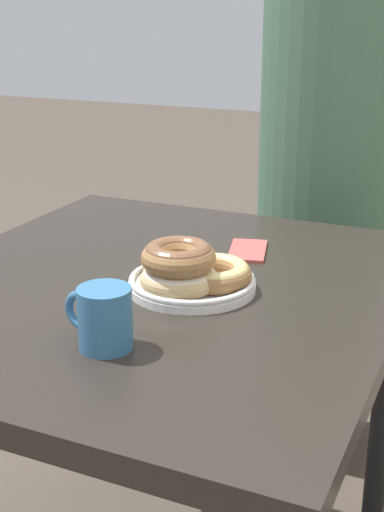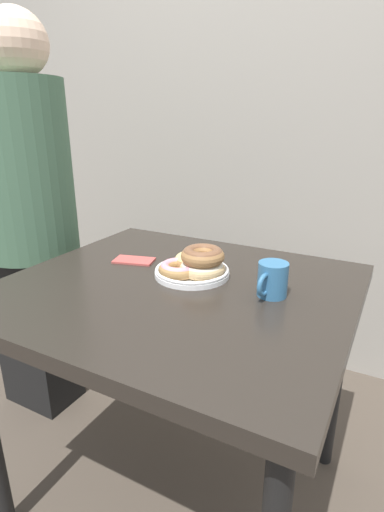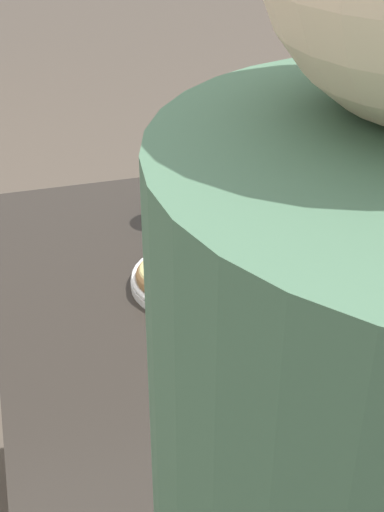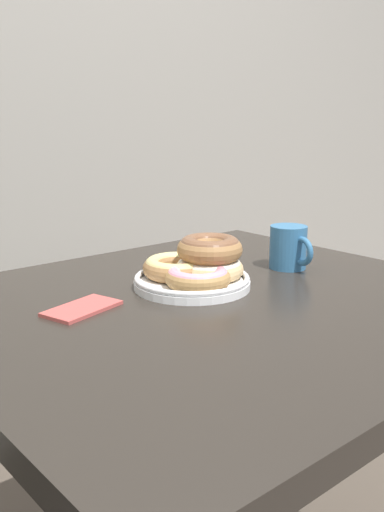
{
  "view_description": "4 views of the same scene",
  "coord_description": "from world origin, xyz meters",
  "views": [
    {
      "loc": [
        1.02,
        0.66,
        1.2
      ],
      "look_at": [
        0.01,
        0.21,
        0.81
      ],
      "focal_mm": 50.0,
      "sensor_mm": 36.0,
      "label": 1
    },
    {
      "loc": [
        0.51,
        -0.73,
        1.18
      ],
      "look_at": [
        0.01,
        0.21,
        0.81
      ],
      "focal_mm": 28.0,
      "sensor_mm": 36.0,
      "label": 2
    },
    {
      "loc": [
        -0.99,
        0.49,
        1.45
      ],
      "look_at": [
        0.01,
        0.21,
        0.81
      ],
      "focal_mm": 50.0,
      "sensor_mm": 36.0,
      "label": 3
    },
    {
      "loc": [
        -0.65,
        -0.56,
        1.05
      ],
      "look_at": [
        0.01,
        0.21,
        0.81
      ],
      "focal_mm": 40.0,
      "sensor_mm": 36.0,
      "label": 4
    }
  ],
  "objects": [
    {
      "name": "donut_plate",
      "position": [
        0.02,
        0.21,
        0.78
      ],
      "size": [
        0.21,
        0.22,
        0.09
      ],
      "color": "white",
      "rests_on": "dining_table"
    },
    {
      "name": "person_figure",
      "position": [
        -0.72,
        0.26,
        0.82
      ],
      "size": [
        0.36,
        0.35,
        1.51
      ],
      "color": "black",
      "rests_on": "ground_plane"
    },
    {
      "name": "wall_back",
      "position": [
        0.0,
        1.12,
        1.3
      ],
      "size": [
        8.0,
        0.05,
        2.6
      ],
      "color": "#9E998E",
      "rests_on": "ground_plane"
    },
    {
      "name": "coffee_mug",
      "position": [
        0.25,
        0.18,
        0.79
      ],
      "size": [
        0.08,
        0.11,
        0.09
      ],
      "color": "teal",
      "rests_on": "dining_table"
    },
    {
      "name": "dining_table",
      "position": [
        0.0,
        0.13,
        0.66
      ],
      "size": [
        0.93,
        0.83,
        0.75
      ],
      "color": "#28231E",
      "rests_on": "ground_plane"
    },
    {
      "name": "napkin",
      "position": [
        -0.21,
        0.23,
        0.75
      ],
      "size": [
        0.14,
        0.1,
        0.01
      ],
      "color": "#BC4C47",
      "rests_on": "dining_table"
    }
  ]
}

